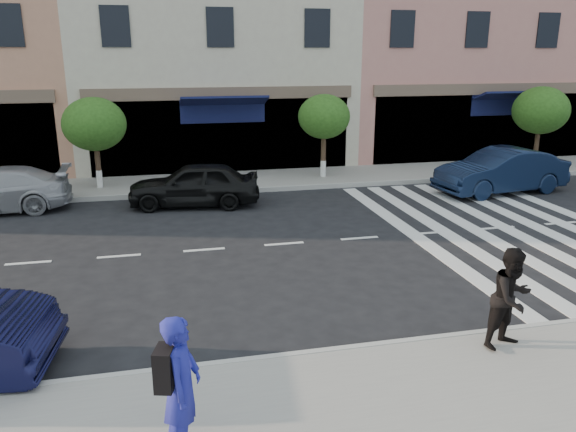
% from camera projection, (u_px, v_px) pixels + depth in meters
% --- Properties ---
extents(ground, '(120.00, 120.00, 0.00)m').
position_uv_depth(ground, '(331.00, 313.00, 10.36)').
color(ground, black).
rests_on(ground, ground).
extents(sidewalk_far, '(60.00, 3.00, 0.15)m').
position_uv_depth(sidewalk_far, '(243.00, 181.00, 20.63)').
color(sidewalk_far, gray).
rests_on(sidewalk_far, ground).
extents(building_centre, '(11.00, 9.00, 11.00)m').
position_uv_depth(building_centre, '(209.00, 31.00, 24.61)').
color(building_centre, beige).
rests_on(building_centre, ground).
extents(building_east_mid, '(13.00, 9.00, 13.00)m').
position_uv_depth(building_east_mid, '(459.00, 12.00, 26.89)').
color(building_east_mid, tan).
rests_on(building_east_mid, ground).
extents(street_tree_wb, '(2.10, 2.10, 3.06)m').
position_uv_depth(street_tree_wb, '(94.00, 124.00, 18.74)').
color(street_tree_wb, '#473323').
rests_on(street_tree_wb, sidewalk_far).
extents(street_tree_c, '(1.90, 1.90, 3.04)m').
position_uv_depth(street_tree_c, '(324.00, 117.00, 20.44)').
color(street_tree_c, '#473323').
rests_on(street_tree_c, sidewalk_far).
extents(street_tree_ea, '(2.20, 2.20, 3.19)m').
position_uv_depth(street_tree_ea, '(541.00, 111.00, 22.35)').
color(street_tree_ea, '#473323').
rests_on(street_tree_ea, sidewalk_far).
extents(photographer, '(0.57, 0.72, 1.73)m').
position_uv_depth(photographer, '(182.00, 387.00, 6.32)').
color(photographer, navy).
rests_on(photographer, sidewalk_near).
extents(walker, '(0.95, 0.84, 1.63)m').
position_uv_depth(walker, '(512.00, 298.00, 8.71)').
color(walker, black).
rests_on(walker, sidewalk_near).
extents(car_far_mid, '(4.22, 2.16, 1.37)m').
position_uv_depth(car_far_mid, '(194.00, 184.00, 17.44)').
color(car_far_mid, black).
rests_on(car_far_mid, ground).
extents(car_far_right, '(4.74, 2.19, 1.51)m').
position_uv_depth(car_far_right, '(501.00, 171.00, 19.04)').
color(car_far_right, '#0D1932').
rests_on(car_far_right, ground).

